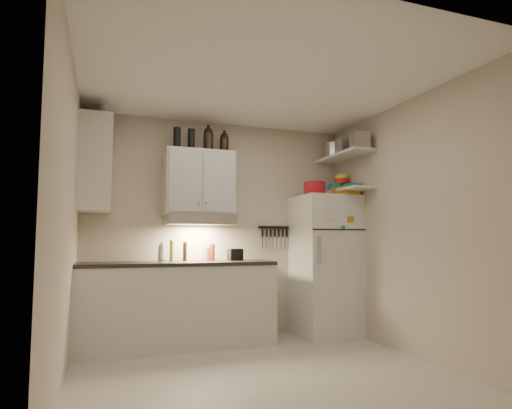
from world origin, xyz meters
name	(u,v)px	position (x,y,z in m)	size (l,w,h in m)	color
floor	(264,376)	(0.00, 0.00, -0.01)	(3.20, 3.00, 0.02)	beige
ceiling	(263,80)	(0.00, 0.00, 2.61)	(3.20, 3.00, 0.02)	white
back_wall	(220,228)	(0.00, 1.51, 1.30)	(3.20, 0.02, 2.60)	beige
left_wall	(65,220)	(-1.61, 0.00, 1.30)	(0.02, 3.00, 2.60)	beige
right_wall	(412,226)	(1.61, 0.00, 1.30)	(0.02, 3.00, 2.60)	beige
base_cabinet	(178,306)	(-0.55, 1.20, 0.44)	(2.10, 0.60, 0.88)	silver
countertop	(178,264)	(-0.55, 1.20, 0.90)	(2.10, 0.62, 0.04)	#282522
upper_cabinet	(199,183)	(-0.30, 1.33, 1.83)	(0.80, 0.33, 0.75)	silver
side_cabinet	(95,164)	(-1.44, 1.20, 1.95)	(0.33, 0.55, 1.00)	silver
range_hood	(200,220)	(-0.30, 1.27, 1.39)	(0.76, 0.46, 0.12)	silver
fridge	(326,265)	(1.25, 1.16, 0.85)	(0.70, 0.68, 1.70)	white
shelf_hi	(344,156)	(1.45, 1.02, 2.20)	(0.30, 0.95, 0.03)	silver
shelf_lo	(344,191)	(1.45, 1.02, 1.76)	(0.30, 0.95, 0.03)	silver
knife_strip	(274,227)	(0.70, 1.49, 1.32)	(0.42, 0.02, 0.03)	black
dutch_oven	(315,188)	(1.04, 1.02, 1.78)	(0.26, 0.26, 0.15)	#AD1421
book_stack	(346,191)	(1.42, 0.94, 1.75)	(0.22, 0.28, 0.09)	#B68616
spice_jar	(333,193)	(1.36, 1.16, 1.75)	(0.06, 0.06, 0.10)	silver
stock_pot	(335,152)	(1.51, 1.34, 2.32)	(0.29, 0.29, 0.21)	silver
tin_a	(344,146)	(1.43, 0.97, 2.31)	(0.19, 0.17, 0.19)	#AAAAAD
tin_b	(360,141)	(1.45, 0.66, 2.31)	(0.18, 0.18, 0.18)	#AAAAAD
bowl_teal	(337,188)	(1.48, 1.24, 1.82)	(0.25, 0.25, 0.10)	#17717E
bowl_orange	(342,181)	(1.50, 1.17, 1.90)	(0.20, 0.20, 0.06)	red
bowl_yellow	(342,177)	(1.50, 1.17, 1.96)	(0.16, 0.16, 0.05)	#ECF42B
plates	(353,187)	(1.53, 0.95, 1.81)	(0.25, 0.25, 0.06)	#17717E
growler_a	(208,139)	(-0.21, 1.26, 2.34)	(0.12, 0.12, 0.28)	black
growler_b	(224,143)	(0.00, 1.35, 2.33)	(0.11, 0.11, 0.25)	black
thermos_a	(191,139)	(-0.41, 1.27, 2.32)	(0.08, 0.08, 0.24)	black
thermos_b	(177,138)	(-0.57, 1.28, 2.32)	(0.08, 0.08, 0.24)	black
side_jar	(104,112)	(-1.36, 1.24, 2.53)	(0.12, 0.12, 0.15)	silver
soap_bottle	(162,248)	(-0.71, 1.30, 1.06)	(0.11, 0.11, 0.29)	silver
pepper_mill	(212,252)	(-0.14, 1.30, 1.02)	(0.06, 0.06, 0.19)	#5E2E1C
oil_bottle	(172,251)	(-0.61, 1.29, 1.04)	(0.05, 0.05, 0.24)	#4C6C1B
vinegar_bottle	(185,252)	(-0.45, 1.35, 1.03)	(0.04, 0.04, 0.22)	black
clear_bottle	(204,254)	(-0.23, 1.34, 1.00)	(0.05, 0.05, 0.16)	silver
red_jar	(210,254)	(-0.16, 1.32, 1.00)	(0.08, 0.08, 0.15)	#AD1421
caddy	(235,255)	(0.12, 1.27, 0.99)	(0.16, 0.11, 0.14)	black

